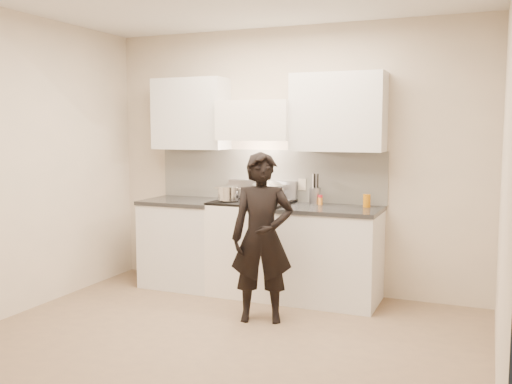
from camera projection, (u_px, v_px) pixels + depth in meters
ground_plane at (217, 344)px, 4.43m from camera, size 4.00×4.00×0.00m
room_shell at (229, 137)px, 4.61m from camera, size 4.04×3.54×2.70m
stove at (252, 247)px, 5.80m from camera, size 0.76×0.65×0.96m
counter_right at (332, 255)px, 5.48m from camera, size 0.92×0.67×0.92m
counter_left at (185, 242)px, 6.09m from camera, size 0.82×0.67×0.92m
wok at (269, 189)px, 5.82m from camera, size 0.35×0.44×0.28m
stock_pot at (228, 193)px, 5.68m from camera, size 0.29×0.24×0.14m
utensil_crock at (315, 195)px, 5.70m from camera, size 0.11×0.11×0.30m
spice_jar at (320, 200)px, 5.63m from camera, size 0.04×0.04×0.10m
oil_glass at (367, 201)px, 5.45m from camera, size 0.07×0.07×0.12m
person at (262, 238)px, 4.91m from camera, size 0.62×0.51×1.47m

